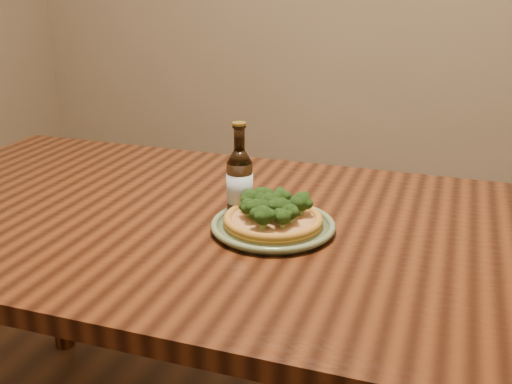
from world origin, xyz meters
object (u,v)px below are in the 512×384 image
(pizza, at_px, (273,216))
(beer_bottle, at_px, (240,182))
(plate, at_px, (273,226))
(table, at_px, (205,254))

(pizza, height_order, beer_bottle, beer_bottle)
(pizza, distance_m, beer_bottle, 0.12)
(pizza, bearing_deg, plate, -16.87)
(pizza, xyz_separation_m, beer_bottle, (-0.09, 0.05, 0.05))
(plate, distance_m, beer_bottle, 0.13)
(plate, height_order, pizza, pizza)
(table, relative_size, pizza, 7.74)
(table, height_order, pizza, pizza)
(plate, bearing_deg, table, 171.64)
(table, height_order, plate, plate)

